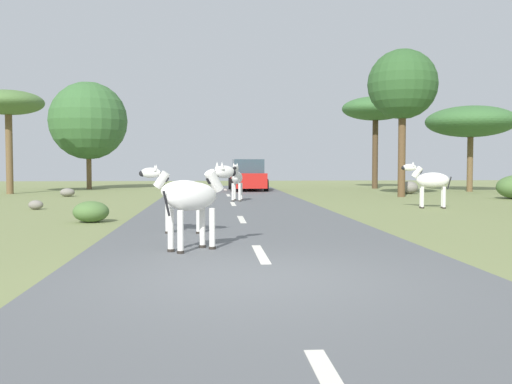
{
  "coord_description": "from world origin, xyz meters",
  "views": [
    {
      "loc": [
        -0.5,
        -7.55,
        1.55
      ],
      "look_at": [
        0.87,
        10.22,
        0.68
      ],
      "focal_mm": 40.82,
      "sensor_mm": 36.0,
      "label": 1
    }
  ],
  "objects_px": {
    "tree_0": "(88,121)",
    "tree_6": "(376,109)",
    "zebra_3": "(196,197)",
    "rock_2": "(67,192)",
    "zebra_1": "(430,181)",
    "car_0": "(248,176)",
    "zebra_2": "(180,192)",
    "bush_1": "(91,212)",
    "rock_0": "(36,205)",
    "zebra_0": "(237,178)",
    "tree_1": "(8,104)",
    "tree_4": "(471,122)",
    "rock_1": "(409,188)",
    "tree_2": "(403,85)"
  },
  "relations": [
    {
      "from": "zebra_2",
      "to": "tree_1",
      "type": "bearing_deg",
      "value": 35.82
    },
    {
      "from": "zebra_3",
      "to": "rock_0",
      "type": "distance_m",
      "value": 11.49
    },
    {
      "from": "zebra_0",
      "to": "car_0",
      "type": "distance_m",
      "value": 9.37
    },
    {
      "from": "tree_6",
      "to": "rock_2",
      "type": "xyz_separation_m",
      "value": [
        -16.93,
        -7.64,
        -4.71
      ]
    },
    {
      "from": "zebra_2",
      "to": "car_0",
      "type": "relative_size",
      "value": 0.36
    },
    {
      "from": "zebra_3",
      "to": "bush_1",
      "type": "relative_size",
      "value": 1.63
    },
    {
      "from": "tree_4",
      "to": "zebra_0",
      "type": "bearing_deg",
      "value": -149.29
    },
    {
      "from": "tree_4",
      "to": "tree_6",
      "type": "bearing_deg",
      "value": 133.34
    },
    {
      "from": "rock_1",
      "to": "rock_2",
      "type": "bearing_deg",
      "value": -176.12
    },
    {
      "from": "rock_0",
      "to": "car_0",
      "type": "bearing_deg",
      "value": 57.55
    },
    {
      "from": "zebra_2",
      "to": "bush_1",
      "type": "relative_size",
      "value": 1.67
    },
    {
      "from": "zebra_3",
      "to": "car_0",
      "type": "xyz_separation_m",
      "value": [
        2.32,
        22.5,
        -0.12
      ]
    },
    {
      "from": "tree_2",
      "to": "bush_1",
      "type": "xyz_separation_m",
      "value": [
        -12.02,
        -10.89,
        -4.9
      ]
    },
    {
      "from": "tree_6",
      "to": "rock_0",
      "type": "distance_m",
      "value": 22.8
    },
    {
      "from": "tree_0",
      "to": "car_0",
      "type": "bearing_deg",
      "value": -20.03
    },
    {
      "from": "tree_1",
      "to": "tree_6",
      "type": "bearing_deg",
      "value": 13.27
    },
    {
      "from": "tree_4",
      "to": "tree_1",
      "type": "bearing_deg",
      "value": -178.89
    },
    {
      "from": "tree_0",
      "to": "tree_6",
      "type": "distance_m",
      "value": 17.62
    },
    {
      "from": "rock_0",
      "to": "rock_2",
      "type": "height_order",
      "value": "rock_2"
    },
    {
      "from": "zebra_0",
      "to": "tree_6",
      "type": "relative_size",
      "value": 0.28
    },
    {
      "from": "tree_0",
      "to": "zebra_3",
      "type": "bearing_deg",
      "value": -74.62
    },
    {
      "from": "zebra_1",
      "to": "tree_0",
      "type": "distance_m",
      "value": 22.45
    },
    {
      "from": "tree_1",
      "to": "rock_2",
      "type": "bearing_deg",
      "value": -38.26
    },
    {
      "from": "tree_1",
      "to": "rock_0",
      "type": "relative_size",
      "value": 10.87
    },
    {
      "from": "tree_6",
      "to": "zebra_1",
      "type": "bearing_deg",
      "value": -99.31
    },
    {
      "from": "zebra_3",
      "to": "tree_0",
      "type": "height_order",
      "value": "tree_0"
    },
    {
      "from": "zebra_3",
      "to": "zebra_0",
      "type": "bearing_deg",
      "value": 134.14
    },
    {
      "from": "tree_6",
      "to": "bush_1",
      "type": "distance_m",
      "value": 24.44
    },
    {
      "from": "zebra_0",
      "to": "rock_1",
      "type": "bearing_deg",
      "value": -139.56
    },
    {
      "from": "zebra_0",
      "to": "tree_1",
      "type": "xyz_separation_m",
      "value": [
        -11.34,
        7.4,
        3.63
      ]
    },
    {
      "from": "zebra_3",
      "to": "car_0",
      "type": "distance_m",
      "value": 22.62
    },
    {
      "from": "zebra_0",
      "to": "tree_0",
      "type": "relative_size",
      "value": 0.25
    },
    {
      "from": "bush_1",
      "to": "zebra_3",
      "type": "bearing_deg",
      "value": -62.12
    },
    {
      "from": "zebra_1",
      "to": "zebra_3",
      "type": "xyz_separation_m",
      "value": [
        -7.85,
        -9.54,
        0.0
      ]
    },
    {
      "from": "car_0",
      "to": "tree_6",
      "type": "bearing_deg",
      "value": 18.98
    },
    {
      "from": "tree_1",
      "to": "tree_6",
      "type": "relative_size",
      "value": 0.93
    },
    {
      "from": "tree_1",
      "to": "rock_2",
      "type": "relative_size",
      "value": 7.8
    },
    {
      "from": "zebra_1",
      "to": "tree_6",
      "type": "distance_m",
      "value": 16.57
    },
    {
      "from": "zebra_3",
      "to": "tree_0",
      "type": "xyz_separation_m",
      "value": [
        -7.14,
        25.95,
        3.18
      ]
    },
    {
      "from": "zebra_1",
      "to": "zebra_3",
      "type": "relative_size",
      "value": 1.1
    },
    {
      "from": "zebra_2",
      "to": "rock_0",
      "type": "xyz_separation_m",
      "value": [
        -5.24,
        7.44,
        -0.77
      ]
    },
    {
      "from": "zebra_1",
      "to": "rock_1",
      "type": "relative_size",
      "value": 1.9
    },
    {
      "from": "rock_1",
      "to": "bush_1",
      "type": "bearing_deg",
      "value": -134.65
    },
    {
      "from": "zebra_0",
      "to": "rock_2",
      "type": "height_order",
      "value": "zebra_0"
    },
    {
      "from": "tree_4",
      "to": "rock_1",
      "type": "bearing_deg",
      "value": -152.84
    },
    {
      "from": "zebra_2",
      "to": "tree_1",
      "type": "height_order",
      "value": "tree_1"
    },
    {
      "from": "zebra_1",
      "to": "tree_1",
      "type": "height_order",
      "value": "tree_1"
    },
    {
      "from": "car_0",
      "to": "rock_1",
      "type": "bearing_deg",
      "value": -24.68
    },
    {
      "from": "zebra_0",
      "to": "tree_4",
      "type": "bearing_deg",
      "value": -141.11
    },
    {
      "from": "zebra_3",
      "to": "rock_2",
      "type": "relative_size",
      "value": 2.26
    }
  ]
}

